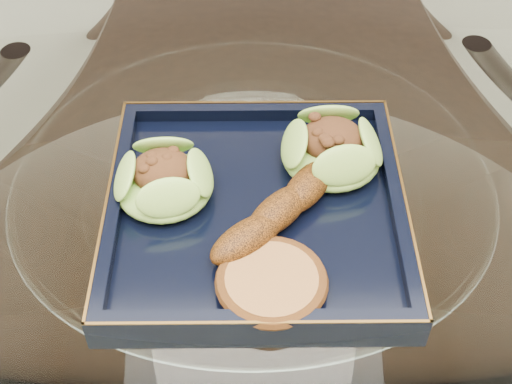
{
  "coord_description": "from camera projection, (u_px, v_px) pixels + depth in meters",
  "views": [
    {
      "loc": [
        -0.01,
        -0.45,
        1.26
      ],
      "look_at": [
        0.0,
        -0.01,
        0.8
      ],
      "focal_mm": 50.0,
      "sensor_mm": 36.0,
      "label": 1
    }
  ],
  "objects": [
    {
      "name": "dining_table",
      "position": [
        253.0,
        315.0,
        0.79
      ],
      "size": [
        1.13,
        1.13,
        0.77
      ],
      "color": "white",
      "rests_on": "ground"
    },
    {
      "name": "dining_chair",
      "position": [
        264.0,
        92.0,
        1.24
      ],
      "size": [
        0.38,
        0.38,
        0.87
      ],
      "rotation": [
        0.0,
        0.0,
        -0.01
      ],
      "color": "black",
      "rests_on": "ground"
    },
    {
      "name": "navy_plate",
      "position": [
        256.0,
        215.0,
        0.66
      ],
      "size": [
        0.27,
        0.27,
        0.02
      ],
      "primitive_type": "cube",
      "rotation": [
        0.0,
        0.0,
        -0.02
      ],
      "color": "black",
      "rests_on": "dining_table"
    },
    {
      "name": "lettuce_wrap_left",
      "position": [
        164.0,
        182.0,
        0.65
      ],
      "size": [
        0.11,
        0.11,
        0.03
      ],
      "primitive_type": "ellipsoid",
      "rotation": [
        0.0,
        0.0,
        -0.31
      ],
      "color": "#619A2C",
      "rests_on": "navy_plate"
    },
    {
      "name": "lettuce_wrap_right",
      "position": [
        331.0,
        151.0,
        0.68
      ],
      "size": [
        0.12,
        0.12,
        0.03
      ],
      "primitive_type": "ellipsoid",
      "rotation": [
        0.0,
        0.0,
        -0.33
      ],
      "color": "#649A2C",
      "rests_on": "navy_plate"
    },
    {
      "name": "roasted_plantain",
      "position": [
        278.0,
        211.0,
        0.63
      ],
      "size": [
        0.13,
        0.13,
        0.03
      ],
      "primitive_type": "ellipsoid",
      "rotation": [
        0.0,
        0.0,
        0.82
      ],
      "color": "#67330A",
      "rests_on": "navy_plate"
    },
    {
      "name": "crumb_patty",
      "position": [
        272.0,
        283.0,
        0.58
      ],
      "size": [
        0.09,
        0.09,
        0.02
      ],
      "primitive_type": "cylinder",
      "rotation": [
        0.0,
        0.0,
        -0.07
      ],
      "color": "#A66E37",
      "rests_on": "navy_plate"
    }
  ]
}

